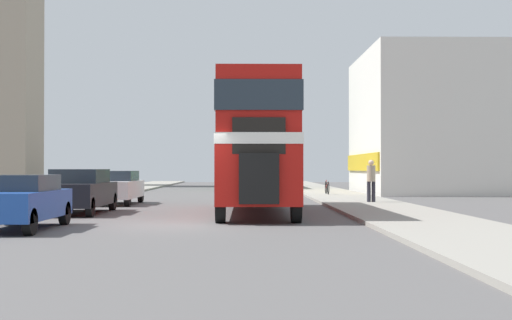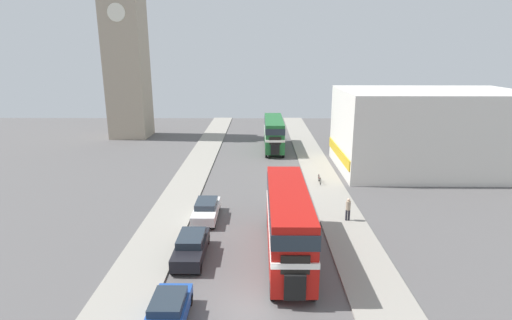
# 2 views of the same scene
# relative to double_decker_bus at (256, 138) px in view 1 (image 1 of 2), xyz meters

# --- Properties ---
(ground_plane) EXTENTS (120.00, 120.00, 0.00)m
(ground_plane) POSITION_rel_double_decker_bus_xyz_m (-2.13, -5.54, -2.61)
(ground_plane) COLOR #565454
(sidewalk_right) EXTENTS (3.50, 120.00, 0.12)m
(sidewalk_right) POSITION_rel_double_decker_bus_xyz_m (4.62, -5.54, -2.55)
(sidewalk_right) COLOR gray
(sidewalk_right) RESTS_ON ground_plane
(double_decker_bus) EXTENTS (2.45, 10.99, 4.41)m
(double_decker_bus) POSITION_rel_double_decker_bus_xyz_m (0.00, 0.00, 0.00)
(double_decker_bus) COLOR #B2140F
(double_decker_bus) RESTS_ON ground_plane
(bus_distant) EXTENTS (2.39, 10.77, 4.08)m
(bus_distant) POSITION_rel_double_decker_bus_xyz_m (0.10, 28.98, -0.18)
(bus_distant) COLOR #1E602D
(bus_distant) RESTS_ON ground_plane
(car_parked_near) EXTENTS (1.73, 4.05, 1.38)m
(car_parked_near) POSITION_rel_double_decker_bus_xyz_m (-6.09, -6.67, -1.89)
(car_parked_near) COLOR #1E479E
(car_parked_near) RESTS_ON ground_plane
(car_parked_mid) EXTENTS (1.77, 4.69, 1.52)m
(car_parked_mid) POSITION_rel_double_decker_bus_xyz_m (-6.05, -0.25, -1.83)
(car_parked_mid) COLOR black
(car_parked_mid) RESTS_ON ground_plane
(car_parked_far) EXTENTS (1.76, 4.50, 1.44)m
(car_parked_far) POSITION_rel_double_decker_bus_xyz_m (-5.90, 5.86, -1.86)
(car_parked_far) COLOR white
(car_parked_far) RESTS_ON ground_plane
(pedestrian_walking) EXTENTS (0.36, 0.36, 1.79)m
(pedestrian_walking) POSITION_rel_double_decker_bus_xyz_m (4.96, 5.39, -1.48)
(pedestrian_walking) COLOR #282833
(pedestrian_walking) RESTS_ON sidewalk_right
(bicycle_on_pavement) EXTENTS (0.05, 1.76, 0.78)m
(bicycle_on_pavement) POSITION_rel_double_decker_bus_xyz_m (4.12, 14.37, -2.13)
(bicycle_on_pavement) COLOR black
(bicycle_on_pavement) RESTS_ON sidewalk_right
(church_tower) EXTENTS (5.70, 5.70, 31.40)m
(church_tower) POSITION_rel_double_decker_bus_xyz_m (-21.31, 37.16, 13.42)
(church_tower) COLOR tan
(church_tower) RESTS_ON ground_plane
(shop_building_block) EXTENTS (18.91, 11.85, 8.68)m
(shop_building_block) POSITION_rel_double_decker_bus_xyz_m (16.34, 19.55, 1.73)
(shop_building_block) COLOR silver
(shop_building_block) RESTS_ON ground_plane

